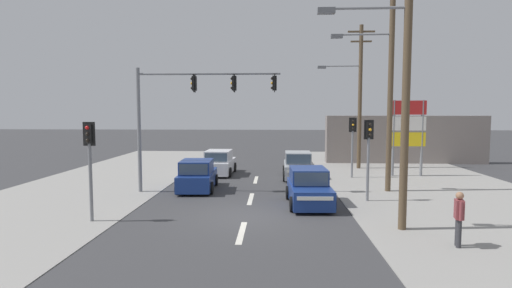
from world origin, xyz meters
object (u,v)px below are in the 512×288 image
object	(u,v)px
pedestal_signal_far_median	(353,137)
hatchback_crossing_left	(298,166)
traffic_signal_mast	(188,102)
pedestrian_at_kerb	(459,216)
pedestal_signal_left_kerb	(90,154)
shopping_plaza_sign	(408,127)
utility_pole_background_right	(358,92)
hatchback_oncoming_mid	(309,188)
utility_pole_midground_right	(388,75)
pedestal_signal_right_kerb	(369,146)
hatchback_receding_far	(197,176)
hatchback_kerbside_parked	(219,163)
utility_pole_foreground_right	(403,66)

from	to	relation	value
pedestal_signal_far_median	hatchback_crossing_left	bearing A→B (deg)	-175.90
traffic_signal_mast	pedestrian_at_kerb	world-z (taller)	traffic_signal_mast
pedestal_signal_left_kerb	shopping_plaza_sign	xyz separation A→B (m)	(14.51, 10.67, 0.57)
utility_pole_background_right	pedestrian_at_kerb	xyz separation A→B (m)	(-0.35, -16.03, -4.29)
pedestal_signal_far_median	hatchback_oncoming_mid	xyz separation A→B (m)	(-3.13, -6.94, -1.71)
hatchback_crossing_left	pedestrian_at_kerb	world-z (taller)	pedestrian_at_kerb
utility_pole_midground_right	hatchback_oncoming_mid	size ratio (longest dim) A/B	2.86
utility_pole_background_right	shopping_plaza_sign	distance (m)	4.56
hatchback_oncoming_mid	pedestal_signal_left_kerb	bearing A→B (deg)	-159.45
pedestal_signal_right_kerb	shopping_plaza_sign	size ratio (longest dim) A/B	0.77
utility_pole_background_right	hatchback_receding_far	bearing A→B (deg)	-139.93
traffic_signal_mast	hatchback_crossing_left	xyz separation A→B (m)	(5.54, 4.43, -3.65)
hatchback_oncoming_mid	traffic_signal_mast	bearing A→B (deg)	157.87
hatchback_kerbside_parked	utility_pole_midground_right	bearing A→B (deg)	-28.79
utility_pole_foreground_right	utility_pole_background_right	distance (m)	14.44
pedestal_signal_right_kerb	pedestrian_at_kerb	distance (m)	6.19
traffic_signal_mast	utility_pole_midground_right	bearing A→B (deg)	4.12
hatchback_crossing_left	hatchback_oncoming_mid	distance (m)	6.71
hatchback_kerbside_parked	hatchback_crossing_left	xyz separation A→B (m)	(4.82, -1.14, 0.00)
pedestal_signal_right_kerb	pedestal_signal_left_kerb	distance (m)	11.21
utility_pole_midground_right	traffic_signal_mast	distance (m)	9.71
traffic_signal_mast	hatchback_oncoming_mid	world-z (taller)	traffic_signal_mast
utility_pole_foreground_right	hatchback_receding_far	distance (m)	11.21
pedestal_signal_right_kerb	hatchback_receding_far	world-z (taller)	pedestal_signal_right_kerb
pedestal_signal_left_kerb	hatchback_kerbside_parked	distance (m)	11.39
hatchback_receding_far	hatchback_oncoming_mid	xyz separation A→B (m)	(5.30, -2.89, 0.00)
shopping_plaza_sign	hatchback_receding_far	world-z (taller)	shopping_plaza_sign
traffic_signal_mast	pedestal_signal_far_median	distance (m)	10.09
utility_pole_midground_right	pedestal_signal_left_kerb	distance (m)	13.74
utility_pole_midground_right	pedestal_signal_left_kerb	xyz separation A→B (m)	(-11.96, -5.95, -3.23)
pedestal_signal_far_median	traffic_signal_mast	bearing A→B (deg)	-151.91
utility_pole_midground_right	hatchback_kerbside_parked	distance (m)	11.27
pedestal_signal_far_median	hatchback_receding_far	distance (m)	9.50
pedestal_signal_left_kerb	hatchback_receding_far	bearing A→B (deg)	65.61
pedestal_signal_far_median	hatchback_oncoming_mid	distance (m)	7.80
hatchback_oncoming_mid	pedestal_signal_far_median	bearing A→B (deg)	65.74
hatchback_receding_far	pedestrian_at_kerb	bearing A→B (deg)	-41.26
pedestal_signal_right_kerb	hatchback_crossing_left	xyz separation A→B (m)	(-2.68, 5.98, -1.71)
pedestal_signal_right_kerb	traffic_signal_mast	bearing A→B (deg)	169.36
pedestal_signal_left_kerb	pedestrian_at_kerb	xyz separation A→B (m)	(11.82, -2.16, -1.49)
hatchback_receding_far	hatchback_crossing_left	xyz separation A→B (m)	(5.23, 3.82, 0.00)
shopping_plaza_sign	hatchback_crossing_left	distance (m)	7.07
utility_pole_midground_right	hatchback_crossing_left	distance (m)	7.41
shopping_plaza_sign	pedestrian_at_kerb	distance (m)	13.27
pedestal_signal_left_kerb	hatchback_kerbside_parked	bearing A→B (deg)	74.15
hatchback_kerbside_parked	utility_pole_foreground_right	bearing A→B (deg)	-56.30
pedestal_signal_far_median	utility_pole_foreground_right	bearing A→B (deg)	-92.57
hatchback_receding_far	utility_pole_foreground_right	bearing A→B (deg)	-38.62
utility_pole_background_right	hatchback_receding_far	size ratio (longest dim) A/B	2.62
shopping_plaza_sign	hatchback_crossing_left	world-z (taller)	shopping_plaza_sign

